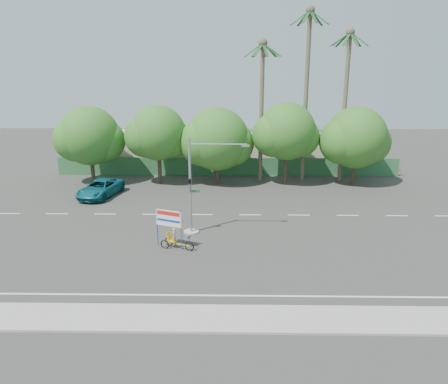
{
  "coord_description": "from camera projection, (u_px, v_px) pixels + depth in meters",
  "views": [
    {
      "loc": [
        0.43,
        -25.98,
        11.73
      ],
      "look_at": [
        -0.06,
        2.61,
        3.5
      ],
      "focal_mm": 35.0,
      "sensor_mm": 36.0,
      "label": 1
    }
  ],
  "objects": [
    {
      "name": "fence",
      "position": [
        227.0,
        167.0,
        48.6
      ],
      "size": [
        38.0,
        0.08,
        2.0
      ],
      "primitive_type": "cube",
      "color": "#336B3D",
      "rests_on": "ground"
    },
    {
      "name": "palm_short",
      "position": [
        262.0,
        96.0,
        44.45
      ],
      "size": [
        3.73,
        3.79,
        14.45
      ],
      "color": "#70604C",
      "rests_on": "ground"
    },
    {
      "name": "tree_far_left",
      "position": [
        89.0,
        138.0,
        44.43
      ],
      "size": [
        7.14,
        6.0,
        7.96
      ],
      "color": "#473828",
      "rests_on": "ground"
    },
    {
      "name": "palm_tall",
      "position": [
        307.0,
        80.0,
        43.93
      ],
      "size": [
        3.73,
        3.79,
        17.45
      ],
      "color": "#70604C",
      "rests_on": "ground"
    },
    {
      "name": "building_right",
      "position": [
        294.0,
        152.0,
        52.57
      ],
      "size": [
        14.0,
        8.0,
        3.6
      ],
      "primitive_type": "cube",
      "color": "beige",
      "rests_on": "ground"
    },
    {
      "name": "tree_left",
      "position": [
        158.0,
        135.0,
        44.23
      ],
      "size": [
        6.66,
        5.6,
        8.07
      ],
      "color": "#473828",
      "rests_on": "ground"
    },
    {
      "name": "ground",
      "position": [
        224.0,
        255.0,
        28.22
      ],
      "size": [
        120.0,
        120.0,
        0.0
      ],
      "primitive_type": "plane",
      "color": "#33302D",
      "rests_on": "ground"
    },
    {
      "name": "sidewalk_near",
      "position": [
        222.0,
        319.0,
        21.0
      ],
      "size": [
        50.0,
        2.4,
        0.12
      ],
      "primitive_type": "cube",
      "color": "gray",
      "rests_on": "ground"
    },
    {
      "name": "trike_billboard",
      "position": [
        173.0,
        232.0,
        29.05
      ],
      "size": [
        2.62,
        1.28,
        2.76
      ],
      "rotation": [
        0.0,
        0.0,
        -0.39
      ],
      "color": "black",
      "rests_on": "ground"
    },
    {
      "name": "pickup_truck",
      "position": [
        100.0,
        188.0,
        40.78
      ],
      "size": [
        3.8,
        6.1,
        1.57
      ],
      "primitive_type": "imported",
      "rotation": [
        0.0,
        0.0,
        -0.22
      ],
      "color": "#0F5F6B",
      "rests_on": "ground"
    },
    {
      "name": "traffic_signal",
      "position": [
        195.0,
        194.0,
        31.28
      ],
      "size": [
        4.72,
        1.1,
        7.0
      ],
      "color": "gray",
      "rests_on": "ground"
    },
    {
      "name": "tree_center",
      "position": [
        217.0,
        141.0,
        44.3
      ],
      "size": [
        7.62,
        6.4,
        7.85
      ],
      "color": "#473828",
      "rests_on": "ground"
    },
    {
      "name": "building_left",
      "position": [
        145.0,
        150.0,
        52.81
      ],
      "size": [
        12.0,
        8.0,
        4.0
      ],
      "primitive_type": "cube",
      "color": "beige",
      "rests_on": "ground"
    },
    {
      "name": "tree_right",
      "position": [
        286.0,
        134.0,
        43.97
      ],
      "size": [
        6.9,
        5.8,
        8.36
      ],
      "color": "#473828",
      "rests_on": "ground"
    },
    {
      "name": "palm_mid",
      "position": [
        346.0,
        91.0,
        44.16
      ],
      "size": [
        3.73,
        3.79,
        15.45
      ],
      "color": "#70604C",
      "rests_on": "ground"
    },
    {
      "name": "tree_far_right",
      "position": [
        355.0,
        140.0,
        44.02
      ],
      "size": [
        7.38,
        6.2,
        7.94
      ],
      "color": "#473828",
      "rests_on": "ground"
    }
  ]
}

